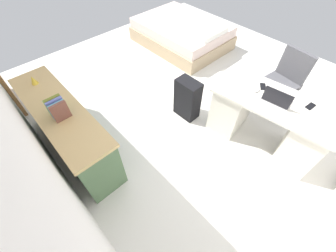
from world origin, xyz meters
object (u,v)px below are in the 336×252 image
at_px(suitcase_black, 187,99).
at_px(laptop, 277,99).
at_px(cell_phone_by_mouse, 263,87).
at_px(figurine_small, 33,80).
at_px(computer_mouse, 257,90).
at_px(cell_phone_near_laptop, 311,106).
at_px(office_chair, 280,85).
at_px(desk, 266,120).
at_px(bed, 182,34).
at_px(credenza, 68,130).

bearing_deg(suitcase_black, laptop, -161.99).
bearing_deg(cell_phone_by_mouse, figurine_small, 10.49).
bearing_deg(computer_mouse, cell_phone_by_mouse, -103.94).
xyz_separation_m(laptop, figurine_small, (2.21, 1.94, 0.04)).
height_order(laptop, cell_phone_near_laptop, laptop).
bearing_deg(office_chair, suitcase_black, 54.94).
bearing_deg(office_chair, desk, 106.42).
relative_size(office_chair, cell_phone_by_mouse, 6.91).
xyz_separation_m(computer_mouse, figurine_small, (1.95, 1.94, 0.07)).
relative_size(desk, office_chair, 1.61).
height_order(desk, cell_phone_near_laptop, cell_phone_near_laptop).
bearing_deg(suitcase_black, computer_mouse, -155.90).
bearing_deg(office_chair, figurine_small, 54.12).
bearing_deg(figurine_small, laptop, -138.76).
height_order(office_chair, cell_phone_by_mouse, office_chair).
bearing_deg(desk, cell_phone_by_mouse, -21.07).
bearing_deg(cell_phone_by_mouse, cell_phone_near_laptop, 152.99).
distance_m(office_chair, suitcase_black, 1.42).
xyz_separation_m(office_chair, cell_phone_by_mouse, (0.02, 0.67, 0.34)).
distance_m(computer_mouse, cell_phone_by_mouse, 0.13).
distance_m(desk, laptop, 0.41).
bearing_deg(suitcase_black, figurine_small, 52.51).
bearing_deg(cell_phone_by_mouse, laptop, 115.32).
bearing_deg(bed, figurine_small, 97.38).
bearing_deg(desk, figurine_small, 41.90).
bearing_deg(desk, credenza, 50.72).
distance_m(suitcase_black, computer_mouse, 0.97).
xyz_separation_m(bed, figurine_small, (-0.39, 3.05, 0.60)).
bearing_deg(cell_phone_near_laptop, cell_phone_by_mouse, 15.03).
bearing_deg(cell_phone_by_mouse, desk, 122.84).
relative_size(cell_phone_by_mouse, figurine_small, 1.24).
height_order(office_chair, computer_mouse, office_chair).
xyz_separation_m(computer_mouse, cell_phone_near_laptop, (-0.57, -0.22, -0.01)).
xyz_separation_m(office_chair, cell_phone_near_laptop, (-0.54, 0.58, 0.34)).
distance_m(office_chair, computer_mouse, 0.87).
distance_m(laptop, cell_phone_by_mouse, 0.29).
bearing_deg(computer_mouse, laptop, 170.98).
distance_m(office_chair, cell_phone_near_laptop, 0.86).
height_order(desk, laptop, laptop).
distance_m(cell_phone_by_mouse, figurine_small, 2.86).
height_order(laptop, figurine_small, laptop).
distance_m(credenza, bed, 3.20).
relative_size(office_chair, laptop, 2.79).
relative_size(cell_phone_near_laptop, cell_phone_by_mouse, 1.00).
xyz_separation_m(bed, laptop, (-2.61, 1.11, 0.56)).
bearing_deg(cell_phone_near_laptop, bed, -10.93).
bearing_deg(office_chair, cell_phone_near_laptop, 133.07).
bearing_deg(figurine_small, cell_phone_near_laptop, -139.37).
height_order(credenza, laptop, laptop).
bearing_deg(suitcase_black, credenza, 68.85).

